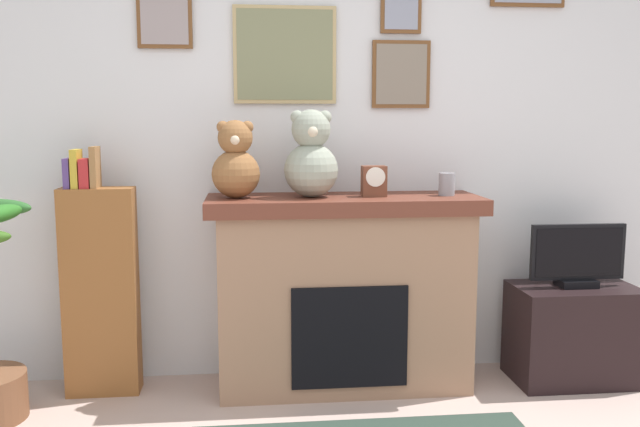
% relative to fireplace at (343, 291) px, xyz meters
% --- Properties ---
extents(back_wall, '(5.20, 0.15, 2.60)m').
position_rel_fireplace_xyz_m(back_wall, '(-0.01, 0.29, 0.78)').
color(back_wall, silver).
rests_on(back_wall, ground_plane).
extents(fireplace, '(1.43, 0.52, 1.03)m').
position_rel_fireplace_xyz_m(fireplace, '(0.00, 0.00, 0.00)').
color(fireplace, '#987055').
rests_on(fireplace, ground_plane).
extents(bookshelf, '(0.37, 0.16, 1.30)m').
position_rel_fireplace_xyz_m(bookshelf, '(-1.27, 0.03, 0.05)').
color(bookshelf, brown).
rests_on(bookshelf, ground_plane).
extents(tv_stand, '(0.66, 0.40, 0.53)m').
position_rel_fireplace_xyz_m(tv_stand, '(1.27, -0.07, -0.26)').
color(tv_stand, black).
rests_on(tv_stand, ground_plane).
extents(television, '(0.52, 0.14, 0.34)m').
position_rel_fireplace_xyz_m(television, '(1.27, -0.07, 0.17)').
color(television, black).
rests_on(television, tv_stand).
extents(candle_jar, '(0.09, 0.09, 0.12)m').
position_rel_fireplace_xyz_m(candle_jar, '(0.55, -0.02, 0.57)').
color(candle_jar, gray).
rests_on(candle_jar, fireplace).
extents(mantel_clock, '(0.13, 0.09, 0.16)m').
position_rel_fireplace_xyz_m(mantel_clock, '(0.15, -0.02, 0.59)').
color(mantel_clock, brown).
rests_on(mantel_clock, fireplace).
extents(teddy_bear_tan, '(0.25, 0.25, 0.40)m').
position_rel_fireplace_xyz_m(teddy_bear_tan, '(-0.56, -0.02, 0.69)').
color(teddy_bear_tan, brown).
rests_on(teddy_bear_tan, fireplace).
extents(teddy_bear_grey, '(0.28, 0.28, 0.45)m').
position_rel_fireplace_xyz_m(teddy_bear_grey, '(-0.17, -0.02, 0.71)').
color(teddy_bear_grey, gray).
rests_on(teddy_bear_grey, fireplace).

